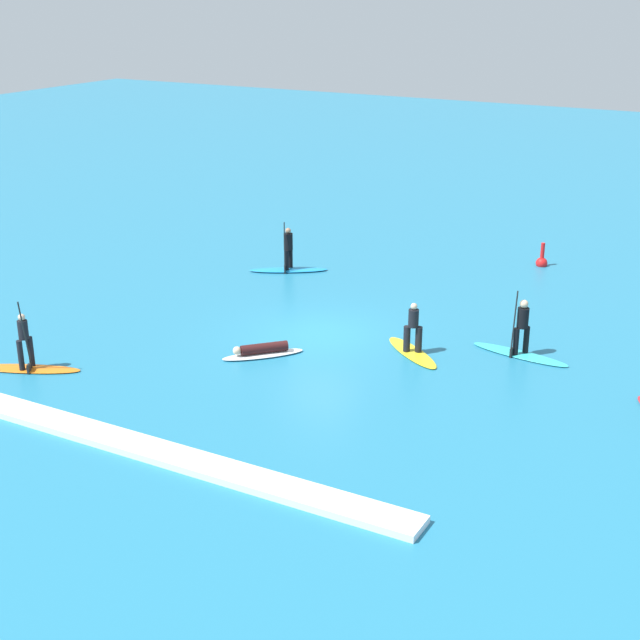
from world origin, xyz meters
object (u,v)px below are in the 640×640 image
Objects in this scene: surfer_on_blue_board at (288,261)px; surfer_on_orange_board at (26,356)px; marker_buoy at (542,261)px; surfer_on_yellow_board at (413,341)px; surfer_on_teal_board at (521,340)px; surfer_on_white_board at (262,351)px.

surfer_on_blue_board is 12.30m from surfer_on_orange_board.
surfer_on_orange_board reaches higher than marker_buoy.
marker_buoy is at bearing -56.25° from surfer_on_yellow_board.
surfer_on_teal_board is 1.07× the size of surfer_on_blue_board.
surfer_on_blue_board is at bearing -111.24° from surfer_on_white_board.
surfer_on_orange_board is at bearing 73.38° from surfer_on_yellow_board.
surfer_on_blue_board reaches higher than marker_buoy.
surfer_on_teal_board reaches higher than marker_buoy.
surfer_on_blue_board reaches higher than surfer_on_yellow_board.
surfer_on_yellow_board is 11.62m from surfer_on_orange_board.
surfer_on_white_board is 7.96m from surfer_on_teal_board.
surfer_on_white_board is 0.70× the size of surfer_on_teal_board.
marker_buoy is at bearing -156.43° from surfer_on_white_board.
surfer_on_teal_board is 9.82m from marker_buoy.
surfer_on_orange_board is (-5.55, -4.25, 0.28)m from surfer_on_white_board.
surfer_on_blue_board is at bearing -147.15° from marker_buoy.
marker_buoy is at bearing 35.94° from surfer_on_orange_board.
surfer_on_yellow_board is 0.87× the size of surfer_on_blue_board.
surfer_on_teal_board reaches higher than surfer_on_blue_board.
marker_buoy is at bearing -178.60° from surfer_on_blue_board.
surfer_on_teal_board is 14.90m from surfer_on_orange_board.
surfer_on_yellow_board is at bearing 164.79° from surfer_on_white_board.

